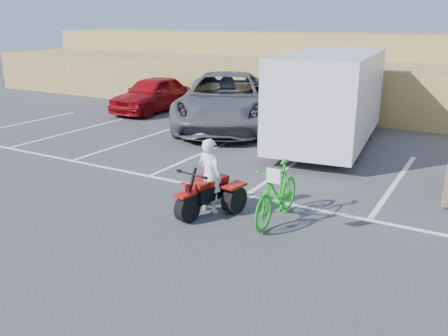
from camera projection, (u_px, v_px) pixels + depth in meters
The scene contains 11 objects.
ground at pixel (184, 237), 8.47m from camera, with size 100.00×100.00×0.00m, color #3B3B3E.
parking_stripes at pixel (309, 181), 11.42m from camera, with size 28.00×5.16×0.01m.
grass_embankment at pixel (383, 74), 20.84m from camera, with size 40.00×8.50×3.10m.
red_trike_atv at pixel (205, 213), 9.49m from camera, with size 1.10×1.47×0.95m, color #A31009, non-canonical shape.
rider at pixel (210, 176), 9.37m from camera, with size 0.55×0.36×1.51m, color white.
green_dirt_bike at pixel (277, 193), 8.98m from camera, with size 0.54×1.91×1.15m, color #14BF19.
grey_pickup at pixel (226, 100), 17.04m from camera, with size 3.16×6.85×1.90m, color #4A4C52.
red_car at pixel (152, 94), 19.93m from camera, with size 1.72×4.29×1.46m, color maroon.
cargo_trailer at pixel (330, 97), 14.14m from camera, with size 3.08×6.24×2.80m.
quad_atv_blue at pixel (204, 138), 15.58m from camera, with size 1.10×1.47×0.96m, color navy, non-canonical shape.
quad_atv_green at pixel (316, 152), 13.86m from camera, with size 1.08×1.44×0.94m, color #13561C, non-canonical shape.
Camera 1 is at (4.49, -6.32, 3.70)m, focal length 38.00 mm.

